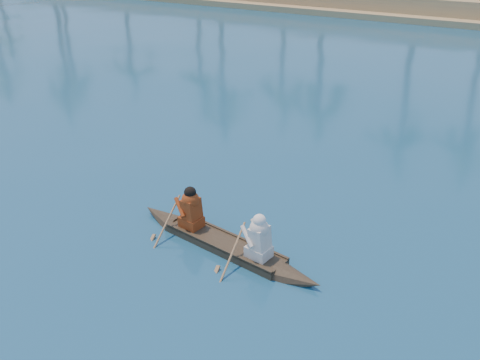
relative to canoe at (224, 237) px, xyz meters
The scene contains 3 objects.
ground 7.17m from the canoe, 156.79° to the left, with size 160.00×160.00×0.00m, color navy.
canoe is the anchor object (origin of this frame).
barge_mid 29.06m from the canoe, 89.50° to the left, with size 11.15×6.46×1.76m.
Camera 1 is at (11.02, -10.33, 5.90)m, focal length 40.00 mm.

